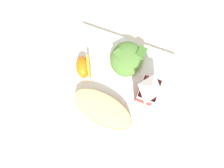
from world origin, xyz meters
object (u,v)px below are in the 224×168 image
(green_salad_pile, at_px, (127,59))
(orange_wedge_front, at_px, (83,67))
(white_plate, at_px, (112,85))
(milk_carton, at_px, (148,90))
(cheesy_pizza_bread, at_px, (104,109))

(green_salad_pile, bearing_deg, orange_wedge_front, -59.41)
(white_plate, height_order, milk_carton, milk_carton)
(orange_wedge_front, bearing_deg, green_salad_pile, 120.59)
(green_salad_pile, bearing_deg, milk_carton, 48.27)
(milk_carton, bearing_deg, cheesy_pizza_bread, -48.20)
(orange_wedge_front, bearing_deg, white_plate, 79.61)
(milk_carton, xyz_separation_m, orange_wedge_front, (-0.01, -0.18, -0.04))
(white_plate, distance_m, green_salad_pile, 0.08)
(orange_wedge_front, bearing_deg, cheesy_pizza_bread, 46.52)
(cheesy_pizza_bread, bearing_deg, milk_carton, 131.80)
(white_plate, relative_size, green_salad_pile, 2.80)
(white_plate, relative_size, cheesy_pizza_bread, 1.55)
(white_plate, xyz_separation_m, cheesy_pizza_bread, (0.07, 0.00, 0.03))
(cheesy_pizza_bread, bearing_deg, white_plate, -176.29)
(green_salad_pile, bearing_deg, white_plate, -11.22)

